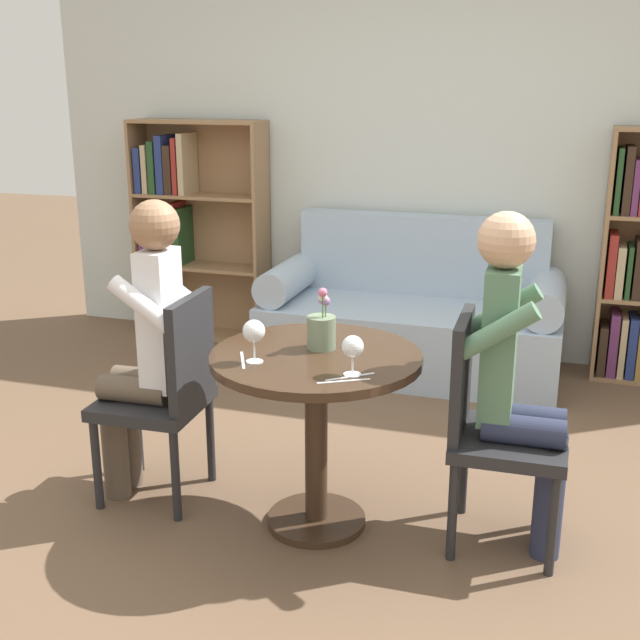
{
  "coord_description": "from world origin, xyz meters",
  "views": [
    {
      "loc": [
        0.89,
        -2.75,
        1.73
      ],
      "look_at": [
        0.0,
        0.05,
        0.85
      ],
      "focal_mm": 45.0,
      "sensor_mm": 36.0,
      "label": 1
    }
  ],
  "objects_px": {
    "chair_left": "(167,389)",
    "person_left": "(145,345)",
    "wine_glass_left": "(254,332)",
    "chair_right": "(490,422)",
    "person_right": "(518,376)",
    "flower_vase": "(322,329)",
    "bookshelf_left": "(186,227)",
    "couch": "(412,320)",
    "wine_glass_right": "(353,347)"
  },
  "relations": [
    {
      "from": "bookshelf_left",
      "to": "flower_vase",
      "type": "relative_size",
      "value": 5.96
    },
    {
      "from": "bookshelf_left",
      "to": "chair_left",
      "type": "distance_m",
      "value": 2.39
    },
    {
      "from": "bookshelf_left",
      "to": "flower_vase",
      "type": "distance_m",
      "value": 2.69
    },
    {
      "from": "chair_left",
      "to": "person_right",
      "type": "relative_size",
      "value": 0.7
    },
    {
      "from": "person_right",
      "to": "flower_vase",
      "type": "distance_m",
      "value": 0.75
    },
    {
      "from": "bookshelf_left",
      "to": "wine_glass_right",
      "type": "relative_size",
      "value": 10.14
    },
    {
      "from": "person_left",
      "to": "wine_glass_right",
      "type": "relative_size",
      "value": 8.8
    },
    {
      "from": "person_right",
      "to": "flower_vase",
      "type": "relative_size",
      "value": 5.21
    },
    {
      "from": "chair_left",
      "to": "person_left",
      "type": "height_order",
      "value": "person_left"
    },
    {
      "from": "bookshelf_left",
      "to": "wine_glass_left",
      "type": "height_order",
      "value": "bookshelf_left"
    },
    {
      "from": "bookshelf_left",
      "to": "flower_vase",
      "type": "xyz_separation_m",
      "value": [
        1.65,
        -2.12,
        0.05
      ]
    },
    {
      "from": "chair_left",
      "to": "bookshelf_left",
      "type": "bearing_deg",
      "value": -157.44
    },
    {
      "from": "bookshelf_left",
      "to": "wine_glass_left",
      "type": "bearing_deg",
      "value": -58.13
    },
    {
      "from": "couch",
      "to": "bookshelf_left",
      "type": "xyz_separation_m",
      "value": [
        -1.65,
        0.27,
        0.45
      ]
    },
    {
      "from": "chair_left",
      "to": "person_right",
      "type": "distance_m",
      "value": 1.42
    },
    {
      "from": "chair_right",
      "to": "person_right",
      "type": "relative_size",
      "value": 0.7
    },
    {
      "from": "couch",
      "to": "person_right",
      "type": "height_order",
      "value": "person_right"
    },
    {
      "from": "couch",
      "to": "wine_glass_left",
      "type": "height_order",
      "value": "couch"
    },
    {
      "from": "person_left",
      "to": "person_right",
      "type": "xyz_separation_m",
      "value": [
        1.49,
        0.07,
        0.01
      ]
    },
    {
      "from": "bookshelf_left",
      "to": "wine_glass_left",
      "type": "distance_m",
      "value": 2.77
    },
    {
      "from": "chair_left",
      "to": "person_right",
      "type": "xyz_separation_m",
      "value": [
        1.41,
        0.07,
        0.19
      ]
    },
    {
      "from": "bookshelf_left",
      "to": "person_right",
      "type": "relative_size",
      "value": 1.15
    },
    {
      "from": "couch",
      "to": "wine_glass_right",
      "type": "distance_m",
      "value": 2.18
    },
    {
      "from": "couch",
      "to": "flower_vase",
      "type": "xyz_separation_m",
      "value": [
        0.0,
        -1.86,
        0.5
      ]
    },
    {
      "from": "chair_left",
      "to": "chair_right",
      "type": "relative_size",
      "value": 1.0
    },
    {
      "from": "couch",
      "to": "chair_left",
      "type": "distance_m",
      "value": 2.02
    },
    {
      "from": "chair_right",
      "to": "flower_vase",
      "type": "bearing_deg",
      "value": 90.77
    },
    {
      "from": "wine_glass_left",
      "to": "person_left",
      "type": "bearing_deg",
      "value": 162.2
    },
    {
      "from": "couch",
      "to": "chair_right",
      "type": "xyz_separation_m",
      "value": [
        0.66,
        -1.84,
        0.18
      ]
    },
    {
      "from": "bookshelf_left",
      "to": "couch",
      "type": "bearing_deg",
      "value": -9.16
    },
    {
      "from": "wine_glass_right",
      "to": "flower_vase",
      "type": "relative_size",
      "value": 0.59
    },
    {
      "from": "chair_right",
      "to": "flower_vase",
      "type": "distance_m",
      "value": 0.73
    },
    {
      "from": "person_left",
      "to": "flower_vase",
      "type": "relative_size",
      "value": 5.17
    },
    {
      "from": "wine_glass_right",
      "to": "flower_vase",
      "type": "distance_m",
      "value": 0.31
    },
    {
      "from": "wine_glass_left",
      "to": "chair_left",
      "type": "bearing_deg",
      "value": 158.63
    },
    {
      "from": "bookshelf_left",
      "to": "person_right",
      "type": "height_order",
      "value": "bookshelf_left"
    },
    {
      "from": "wine_glass_left",
      "to": "wine_glass_right",
      "type": "relative_size",
      "value": 1.11
    },
    {
      "from": "person_right",
      "to": "flower_vase",
      "type": "height_order",
      "value": "person_right"
    },
    {
      "from": "chair_left",
      "to": "wine_glass_left",
      "type": "xyz_separation_m",
      "value": [
        0.47,
        -0.18,
        0.35
      ]
    },
    {
      "from": "chair_right",
      "to": "person_left",
      "type": "bearing_deg",
      "value": 91.53
    },
    {
      "from": "chair_left",
      "to": "wine_glass_right",
      "type": "relative_size",
      "value": 6.16
    },
    {
      "from": "chair_left",
      "to": "chair_right",
      "type": "bearing_deg",
      "value": 90.79
    },
    {
      "from": "person_left",
      "to": "wine_glass_left",
      "type": "bearing_deg",
      "value": 70.2
    },
    {
      "from": "chair_left",
      "to": "flower_vase",
      "type": "height_order",
      "value": "flower_vase"
    },
    {
      "from": "wine_glass_right",
      "to": "chair_left",
      "type": "bearing_deg",
      "value": 166.37
    },
    {
      "from": "wine_glass_left",
      "to": "flower_vase",
      "type": "xyz_separation_m",
      "value": [
        0.19,
        0.23,
        -0.04
      ]
    },
    {
      "from": "wine_glass_right",
      "to": "person_left",
      "type": "bearing_deg",
      "value": 167.89
    },
    {
      "from": "couch",
      "to": "person_right",
      "type": "relative_size",
      "value": 1.38
    },
    {
      "from": "chair_left",
      "to": "chair_right",
      "type": "height_order",
      "value": "same"
    },
    {
      "from": "flower_vase",
      "to": "wine_glass_right",
      "type": "bearing_deg",
      "value": -52.64
    }
  ]
}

